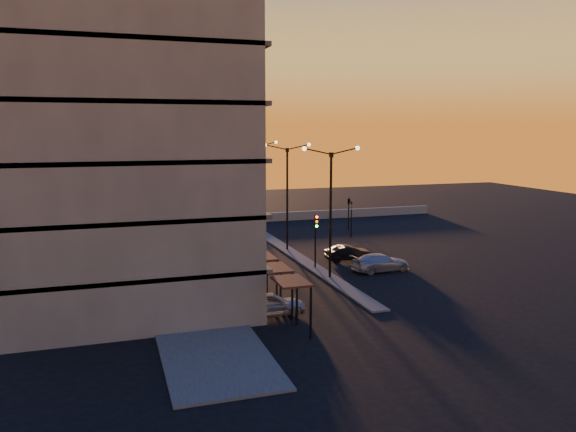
# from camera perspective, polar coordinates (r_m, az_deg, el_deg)

# --- Properties ---
(ground) EXTENTS (120.00, 120.00, 0.00)m
(ground) POSITION_cam_1_polar(r_m,az_deg,el_deg) (40.85, 4.27, -6.36)
(ground) COLOR black
(ground) RESTS_ON ground
(sidewalk_west) EXTENTS (5.00, 40.00, 0.12)m
(sidewalk_west) POSITION_cam_1_polar(r_m,az_deg,el_deg) (42.07, -11.30, -5.97)
(sidewalk_west) COLOR #464644
(sidewalk_west) RESTS_ON ground
(median) EXTENTS (1.20, 36.00, 0.12)m
(median) POSITION_cam_1_polar(r_m,az_deg,el_deg) (49.97, -0.08, -3.46)
(median) COLOR #464644
(median) RESTS_ON ground
(parapet) EXTENTS (44.00, 0.50, 1.00)m
(parapet) POSITION_cam_1_polar(r_m,az_deg,el_deg) (65.54, -2.72, -0.15)
(parapet) COLOR slate
(parapet) RESTS_ON ground
(building) EXTENTS (14.35, 17.08, 25.00)m
(building) POSITION_cam_1_polar(r_m,az_deg,el_deg) (36.54, -16.66, 10.40)
(building) COLOR #68635C
(building) RESTS_ON ground
(streetlamp_near) EXTENTS (4.32, 0.32, 9.51)m
(streetlamp_near) POSITION_cam_1_polar(r_m,az_deg,el_deg) (39.76, 4.36, 1.45)
(streetlamp_near) COLOR black
(streetlamp_near) RESTS_ON ground
(streetlamp_mid) EXTENTS (4.32, 0.32, 9.51)m
(streetlamp_mid) POSITION_cam_1_polar(r_m,az_deg,el_deg) (49.10, -0.08, 2.86)
(streetlamp_mid) COLOR black
(streetlamp_mid) RESTS_ON ground
(streetlamp_far) EXTENTS (4.32, 0.32, 9.51)m
(streetlamp_far) POSITION_cam_1_polar(r_m,az_deg,el_deg) (58.65, -3.09, 3.81)
(streetlamp_far) COLOR black
(streetlamp_far) RESTS_ON ground
(traffic_light_main) EXTENTS (0.28, 0.44, 4.25)m
(traffic_light_main) POSITION_cam_1_polar(r_m,az_deg,el_deg) (42.82, 2.86, -1.68)
(traffic_light_main) COLOR black
(traffic_light_main) RESTS_ON ground
(signal_east_a) EXTENTS (0.13, 0.16, 3.60)m
(signal_east_a) POSITION_cam_1_polar(r_m,az_deg,el_deg) (56.15, 6.45, -0.22)
(signal_east_a) COLOR black
(signal_east_a) RESTS_ON ground
(signal_east_b) EXTENTS (0.42, 1.99, 3.60)m
(signal_east_b) POSITION_cam_1_polar(r_m,az_deg,el_deg) (60.21, 6.20, 1.51)
(signal_east_b) COLOR black
(signal_east_b) RESTS_ON ground
(car_hatchback) EXTENTS (4.11, 1.78, 1.38)m
(car_hatchback) POSITION_cam_1_polar(r_m,az_deg,el_deg) (32.69, -1.83, -8.95)
(car_hatchback) COLOR #ACAEB4
(car_hatchback) RESTS_ON ground
(car_sedan) EXTENTS (3.86, 1.43, 1.26)m
(car_sedan) POSITION_cam_1_polar(r_m,az_deg,el_deg) (46.37, 6.16, -3.75)
(car_sedan) COLOR black
(car_sedan) RESTS_ON ground
(car_wagon) EXTENTS (4.70, 2.17, 1.33)m
(car_wagon) POSITION_cam_1_polar(r_m,az_deg,el_deg) (43.29, 9.39, -4.68)
(car_wagon) COLOR #ABADB3
(car_wagon) RESTS_ON ground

